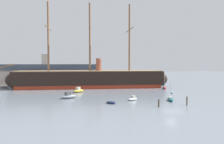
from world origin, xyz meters
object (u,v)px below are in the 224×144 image
at_px(motorboat_near_centre, 133,99).
at_px(motorboat_far_right, 163,84).
at_px(dockside_warehouse_left, 43,75).
at_px(sailboat_alongside_stern, 165,88).
at_px(motorboat_far_left, 35,87).
at_px(motorboat_mid_left, 69,96).
at_px(tall_ship, 90,79).
at_px(motorboat_alongside_bow, 79,90).
at_px(sailboat_foreground_right, 170,99).
at_px(motorboat_distant_centre, 99,84).
at_px(mooring_piling_nearest, 187,101).
at_px(dinghy_foreground_left, 111,102).
at_px(mooring_piling_left_pair, 159,103).
at_px(seagull_in_flight, 91,64).
at_px(dinghy_mid_right, 172,92).

height_order(motorboat_near_centre, motorboat_far_right, motorboat_far_right).
height_order(motorboat_far_right, dockside_warehouse_left, dockside_warehouse_left).
xyz_separation_m(sailboat_alongside_stern, motorboat_far_left, (-49.76, 17.92, 0.08)).
bearing_deg(motorboat_mid_left, tall_ship, 63.12).
bearing_deg(motorboat_far_left, motorboat_alongside_bow, -48.81).
height_order(tall_ship, motorboat_near_centre, tall_ship).
relative_size(sailboat_foreground_right, motorboat_near_centre, 1.70).
distance_m(motorboat_alongside_bow, motorboat_distant_centre, 28.96).
distance_m(motorboat_mid_left, motorboat_far_left, 31.02).
distance_m(tall_ship, mooring_piling_nearest, 47.03).
distance_m(dinghy_foreground_left, motorboat_distant_centre, 51.02).
bearing_deg(motorboat_distant_centre, tall_ship, -121.57).
distance_m(mooring_piling_left_pair, seagull_in_flight, 32.58).
height_order(tall_ship, dinghy_mid_right, tall_ship).
bearing_deg(mooring_piling_nearest, dockside_warehouse_left, 115.76).
xyz_separation_m(tall_ship, motorboat_far_left, (-21.87, 4.95, -3.30)).
relative_size(tall_ship, mooring_piling_left_pair, 40.07).
relative_size(mooring_piling_left_pair, seagull_in_flight, 1.73).
relative_size(sailboat_alongside_stern, motorboat_distant_centre, 1.39).
relative_size(motorboat_far_left, mooring_piling_left_pair, 2.07).
relative_size(dinghy_foreground_left, seagull_in_flight, 2.69).
distance_m(sailboat_foreground_right, motorboat_mid_left, 29.12).
bearing_deg(sailboat_alongside_stern, dinghy_mid_right, -111.86).
bearing_deg(dockside_warehouse_left, motorboat_far_left, -104.06).
distance_m(motorboat_near_centre, sailboat_alongside_stern, 31.89).
distance_m(tall_ship, motorboat_near_centre, 34.39).
height_order(motorboat_far_left, mooring_piling_nearest, mooring_piling_nearest).
height_order(sailboat_foreground_right, motorboat_alongside_bow, sailboat_foreground_right).
xyz_separation_m(dinghy_mid_right, mooring_piling_left_pair, (-17.29, -19.43, 0.66)).
height_order(motorboat_distant_centre, dockside_warehouse_left, dockside_warehouse_left).
relative_size(motorboat_near_centre, motorboat_alongside_bow, 0.70).
relative_size(sailboat_foreground_right, motorboat_mid_left, 1.11).
height_order(motorboat_alongside_bow, motorboat_far_right, motorboat_far_right).
bearing_deg(motorboat_far_right, mooring_piling_left_pair, -123.62).
relative_size(motorboat_alongside_bow, motorboat_distant_centre, 1.21).
height_order(motorboat_mid_left, mooring_piling_left_pair, motorboat_mid_left).
bearing_deg(dinghy_foreground_left, motorboat_near_centre, 20.87).
height_order(tall_ship, sailboat_alongside_stern, tall_ship).
bearing_deg(sailboat_alongside_stern, sailboat_foreground_right, -120.06).
bearing_deg(motorboat_far_left, dinghy_foreground_left, -66.37).
height_order(motorboat_distant_centre, mooring_piling_left_pair, mooring_piling_left_pair).
distance_m(tall_ship, dinghy_mid_right, 34.28).
relative_size(motorboat_far_right, seagull_in_flight, 4.80).
relative_size(motorboat_alongside_bow, mooring_piling_left_pair, 2.64).
distance_m(motorboat_far_right, dockside_warehouse_left, 57.43).
distance_m(motorboat_mid_left, seagull_in_flight, 16.44).
distance_m(tall_ship, dockside_warehouse_left, 27.12).
bearing_deg(motorboat_distant_centre, sailboat_alongside_stern, -52.26).
bearing_deg(sailboat_foreground_right, motorboat_distant_centre, 95.91).
distance_m(motorboat_far_left, dockside_warehouse_left, 16.35).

